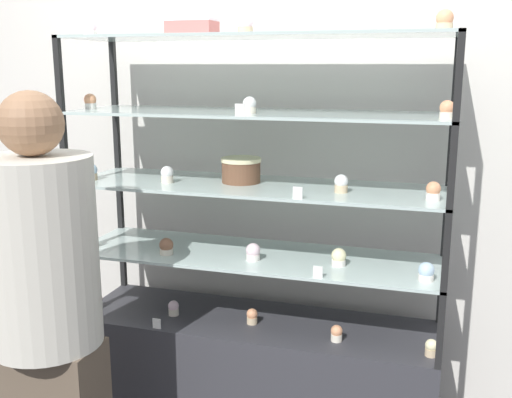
% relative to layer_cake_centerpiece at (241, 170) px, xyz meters
% --- Properties ---
extents(back_wall, '(8.00, 0.05, 2.60)m').
position_rel_layer_cake_centerpiece_xyz_m(back_wall, '(0.08, 0.33, 0.01)').
color(back_wall, silver).
rests_on(back_wall, ground_plane).
extents(display_base, '(1.53, 0.45, 0.64)m').
position_rel_layer_cake_centerpiece_xyz_m(display_base, '(0.08, -0.03, -0.97)').
color(display_base, '#333338').
rests_on(display_base, ground_plane).
extents(display_riser_lower, '(1.53, 0.45, 0.30)m').
position_rel_layer_cake_centerpiece_xyz_m(display_riser_lower, '(0.08, -0.03, -0.37)').
color(display_riser_lower, black).
rests_on(display_riser_lower, display_base).
extents(display_riser_middle, '(1.53, 0.45, 0.30)m').
position_rel_layer_cake_centerpiece_xyz_m(display_riser_middle, '(0.08, -0.03, -0.07)').
color(display_riser_middle, black).
rests_on(display_riser_middle, display_riser_lower).
extents(display_riser_upper, '(1.53, 0.45, 0.30)m').
position_rel_layer_cake_centerpiece_xyz_m(display_riser_upper, '(0.08, -0.03, 0.23)').
color(display_riser_upper, black).
rests_on(display_riser_upper, display_riser_middle).
extents(display_riser_top, '(1.53, 0.45, 0.30)m').
position_rel_layer_cake_centerpiece_xyz_m(display_riser_top, '(0.08, -0.03, 0.52)').
color(display_riser_top, black).
rests_on(display_riser_top, display_riser_upper).
extents(layer_cake_centerpiece, '(0.17, 0.17, 0.10)m').
position_rel_layer_cake_centerpiece_xyz_m(layer_cake_centerpiece, '(0.00, 0.00, 0.00)').
color(layer_cake_centerpiece, brown).
rests_on(layer_cake_centerpiece, display_riser_middle).
extents(sheet_cake_frosted, '(0.20, 0.12, 0.07)m').
position_rel_layer_cake_centerpiece_xyz_m(sheet_cake_frosted, '(-0.20, -0.00, 0.57)').
color(sheet_cake_frosted, '#C66660').
rests_on(sheet_cake_frosted, display_riser_top).
extents(cupcake_0, '(0.05, 0.05, 0.07)m').
position_rel_layer_cake_centerpiece_xyz_m(cupcake_0, '(-0.65, -0.12, -0.61)').
color(cupcake_0, white).
rests_on(cupcake_0, display_base).
extents(cupcake_1, '(0.05, 0.05, 0.07)m').
position_rel_layer_cake_centerpiece_xyz_m(cupcake_1, '(-0.29, -0.09, -0.61)').
color(cupcake_1, beige).
rests_on(cupcake_1, display_base).
extents(cupcake_2, '(0.05, 0.05, 0.07)m').
position_rel_layer_cake_centerpiece_xyz_m(cupcake_2, '(0.07, -0.07, -0.61)').
color(cupcake_2, '#CCB28C').
rests_on(cupcake_2, display_base).
extents(cupcake_3, '(0.05, 0.05, 0.07)m').
position_rel_layer_cake_centerpiece_xyz_m(cupcake_3, '(0.44, -0.13, -0.61)').
color(cupcake_3, beige).
rests_on(cupcake_3, display_base).
extents(cupcake_4, '(0.05, 0.05, 0.07)m').
position_rel_layer_cake_centerpiece_xyz_m(cupcake_4, '(0.80, -0.15, -0.61)').
color(cupcake_4, '#CCB28C').
rests_on(cupcake_4, display_base).
extents(price_tag_0, '(0.04, 0.00, 0.04)m').
position_rel_layer_cake_centerpiece_xyz_m(price_tag_0, '(-0.29, -0.24, -0.62)').
color(price_tag_0, white).
rests_on(price_tag_0, display_base).
extents(cupcake_5, '(0.06, 0.06, 0.07)m').
position_rel_layer_cake_centerpiece_xyz_m(cupcake_5, '(-0.64, -0.14, -0.32)').
color(cupcake_5, white).
rests_on(cupcake_5, display_riser_lower).
extents(cupcake_6, '(0.06, 0.06, 0.07)m').
position_rel_layer_cake_centerpiece_xyz_m(cupcake_6, '(-0.28, -0.14, -0.32)').
color(cupcake_6, beige).
rests_on(cupcake_6, display_riser_lower).
extents(cupcake_7, '(0.06, 0.06, 0.07)m').
position_rel_layer_cake_centerpiece_xyz_m(cupcake_7, '(0.09, -0.11, -0.32)').
color(cupcake_7, white).
rests_on(cupcake_7, display_riser_lower).
extents(cupcake_8, '(0.06, 0.06, 0.07)m').
position_rel_layer_cake_centerpiece_xyz_m(cupcake_8, '(0.43, -0.08, -0.32)').
color(cupcake_8, white).
rests_on(cupcake_8, display_riser_lower).
extents(cupcake_9, '(0.06, 0.06, 0.07)m').
position_rel_layer_cake_centerpiece_xyz_m(cupcake_9, '(0.77, -0.15, -0.32)').
color(cupcake_9, white).
rests_on(cupcake_9, display_riser_lower).
extents(price_tag_1, '(0.04, 0.00, 0.04)m').
position_rel_layer_cake_centerpiece_xyz_m(price_tag_1, '(0.38, -0.24, -0.33)').
color(price_tag_1, white).
rests_on(price_tag_1, display_riser_lower).
extents(cupcake_10, '(0.05, 0.05, 0.07)m').
position_rel_layer_cake_centerpiece_xyz_m(cupcake_10, '(-0.63, -0.14, -0.02)').
color(cupcake_10, '#CCB28C').
rests_on(cupcake_10, display_riser_middle).
extents(cupcake_11, '(0.05, 0.05, 0.07)m').
position_rel_layer_cake_centerpiece_xyz_m(cupcake_11, '(-0.29, -0.10, -0.02)').
color(cupcake_11, beige).
rests_on(cupcake_11, display_riser_middle).
extents(cupcake_12, '(0.05, 0.05, 0.07)m').
position_rel_layer_cake_centerpiece_xyz_m(cupcake_12, '(0.43, -0.08, -0.02)').
color(cupcake_12, '#CCB28C').
rests_on(cupcake_12, display_riser_middle).
extents(cupcake_13, '(0.05, 0.05, 0.07)m').
position_rel_layer_cake_centerpiece_xyz_m(cupcake_13, '(0.77, -0.12, -0.02)').
color(cupcake_13, white).
rests_on(cupcake_13, display_riser_middle).
extents(price_tag_2, '(0.04, 0.00, 0.04)m').
position_rel_layer_cake_centerpiece_xyz_m(price_tag_2, '(0.30, -0.24, -0.03)').
color(price_tag_2, white).
rests_on(price_tag_2, display_riser_middle).
extents(cupcake_14, '(0.05, 0.05, 0.06)m').
position_rel_layer_cake_centerpiece_xyz_m(cupcake_14, '(-0.65, -0.08, 0.28)').
color(cupcake_14, white).
rests_on(cupcake_14, display_riser_upper).
extents(cupcake_15, '(0.05, 0.05, 0.06)m').
position_rel_layer_cake_centerpiece_xyz_m(cupcake_15, '(0.08, -0.12, 0.28)').
color(cupcake_15, beige).
rests_on(cupcake_15, display_riser_upper).
extents(cupcake_16, '(0.05, 0.05, 0.06)m').
position_rel_layer_cake_centerpiece_xyz_m(cupcake_16, '(0.80, -0.15, 0.28)').
color(cupcake_16, beige).
rests_on(cupcake_16, display_riser_upper).
extents(price_tag_3, '(0.04, 0.00, 0.04)m').
position_rel_layer_cake_centerpiece_xyz_m(price_tag_3, '(0.07, -0.24, 0.27)').
color(price_tag_3, white).
rests_on(price_tag_3, display_riser_upper).
extents(cupcake_17, '(0.06, 0.06, 0.07)m').
position_rel_layer_cake_centerpiece_xyz_m(cupcake_17, '(-0.61, -0.10, 0.57)').
color(cupcake_17, white).
rests_on(cupcake_17, display_riser_top).
extents(cupcake_18, '(0.06, 0.06, 0.07)m').
position_rel_layer_cake_centerpiece_xyz_m(cupcake_18, '(0.07, -0.14, 0.57)').
color(cupcake_18, '#CCB28C').
rests_on(cupcake_18, display_riser_top).
extents(cupcake_19, '(0.06, 0.06, 0.07)m').
position_rel_layer_cake_centerpiece_xyz_m(cupcake_19, '(0.77, -0.15, 0.57)').
color(cupcake_19, '#CCB28C').
rests_on(cupcake_19, display_riser_top).
extents(price_tag_4, '(0.04, 0.00, 0.04)m').
position_rel_layer_cake_centerpiece_xyz_m(price_tag_4, '(0.58, -0.24, 0.56)').
color(price_tag_4, white).
rests_on(price_tag_4, display_riser_top).
extents(customer_figure, '(0.38, 0.38, 1.64)m').
position_rel_layer_cake_centerpiece_xyz_m(customer_figure, '(-0.49, -0.68, -0.41)').
color(customer_figure, brown).
rests_on(customer_figure, ground_plane).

